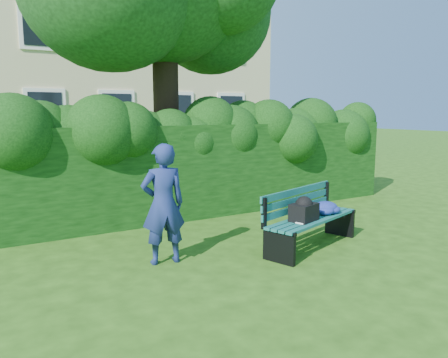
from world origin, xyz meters
TOP-DOWN VIEW (x-y plane):
  - ground at (0.00, 0.00)m, footprint 80.00×80.00m
  - apartment_building at (-0.00, 13.99)m, footprint 16.00×8.08m
  - hedge at (0.00, 2.20)m, footprint 10.00×1.00m
  - park_bench at (0.81, -0.64)m, footprint 1.96×1.10m
  - man_reading at (-1.40, -0.14)m, footprint 0.64×0.47m

SIDE VIEW (x-z plane):
  - ground at x=0.00m, z-range 0.00..0.00m
  - park_bench at x=0.81m, z-range 0.06..0.95m
  - man_reading at x=-1.40m, z-range 0.00..1.64m
  - hedge at x=0.00m, z-range 0.00..1.80m
  - apartment_building at x=0.00m, z-range 0.00..12.00m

